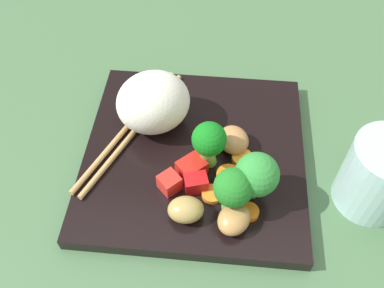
{
  "coord_description": "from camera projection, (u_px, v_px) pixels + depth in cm",
  "views": [
    {
      "loc": [
        -2.96,
        29.58,
        41.37
      ],
      "look_at": [
        0.23,
        0.59,
        3.72
      ],
      "focal_mm": 39.27,
      "sensor_mm": 36.0,
      "label": 1
    }
  ],
  "objects": [
    {
      "name": "ground_plane",
      "position": [
        194.0,
        164.0,
        0.52
      ],
      "size": [
        110.0,
        110.0,
        2.0
      ],
      "primitive_type": "cube",
      "color": "#466D45"
    },
    {
      "name": "square_plate",
      "position": [
        194.0,
        155.0,
        0.5
      ],
      "size": [
        26.14,
        26.14,
        1.72
      ],
      "primitive_type": "cube",
      "rotation": [
        0.0,
        0.0,
        0.02
      ],
      "color": "black",
      "rests_on": "ground_plane"
    },
    {
      "name": "rice_mound",
      "position": [
        153.0,
        102.0,
        0.49
      ],
      "size": [
        11.55,
        11.22,
        7.14
      ],
      "primitive_type": "ellipsoid",
      "rotation": [
        0.0,
        0.0,
        0.51
      ],
      "color": "white",
      "rests_on": "square_plate"
    },
    {
      "name": "broccoli_floret_0",
      "position": [
        257.0,
        175.0,
        0.43
      ],
      "size": [
        4.65,
        4.65,
        6.5
      ],
      "color": "#60933D",
      "rests_on": "square_plate"
    },
    {
      "name": "broccoli_floret_1",
      "position": [
        233.0,
        189.0,
        0.42
      ],
      "size": [
        4.07,
        4.07,
        6.01
      ],
      "color": "#71B351",
      "rests_on": "square_plate"
    },
    {
      "name": "broccoli_floret_2",
      "position": [
        209.0,
        141.0,
        0.45
      ],
      "size": [
        3.84,
        3.84,
        6.42
      ],
      "color": "#71BE4D",
      "rests_on": "square_plate"
    },
    {
      "name": "carrot_slice_0",
      "position": [
        212.0,
        194.0,
        0.46
      ],
      "size": [
        2.86,
        2.86,
        0.59
      ],
      "primitive_type": "cylinder",
      "rotation": [
        0.0,
        0.0,
        1.26
      ],
      "color": "orange",
      "rests_on": "square_plate"
    },
    {
      "name": "carrot_slice_1",
      "position": [
        249.0,
        212.0,
        0.44
      ],
      "size": [
        2.23,
        2.23,
        0.69
      ],
      "primitive_type": "cylinder",
      "rotation": [
        0.0,
        0.0,
        3.2
      ],
      "color": "orange",
      "rests_on": "square_plate"
    },
    {
      "name": "carrot_slice_2",
      "position": [
        229.0,
        176.0,
        0.47
      ],
      "size": [
        3.39,
        3.39,
        0.72
      ],
      "primitive_type": "cylinder",
      "rotation": [
        0.0,
        0.0,
        3.35
      ],
      "color": "orange",
      "rests_on": "square_plate"
    },
    {
      "name": "carrot_slice_3",
      "position": [
        242.0,
        158.0,
        0.48
      ],
      "size": [
        2.51,
        2.51,
        0.77
      ],
      "primitive_type": "cylinder",
      "rotation": [
        0.0,
        0.0,
        4.66
      ],
      "color": "orange",
      "rests_on": "square_plate"
    },
    {
      "name": "carrot_slice_4",
      "position": [
        247.0,
        176.0,
        0.47
      ],
      "size": [
        2.67,
        2.67,
        0.55
      ],
      "primitive_type": "cylinder",
      "rotation": [
        0.0,
        0.0,
        3.51
      ],
      "color": "orange",
      "rests_on": "square_plate"
    },
    {
      "name": "pepper_chunk_0",
      "position": [
        190.0,
        167.0,
        0.47
      ],
      "size": [
        3.81,
        3.8,
        1.8
      ],
      "primitive_type": "cube",
      "rotation": [
        0.0,
        0.0,
        3.9
      ],
      "color": "red",
      "rests_on": "square_plate"
    },
    {
      "name": "pepper_chunk_1",
      "position": [
        196.0,
        183.0,
        0.46
      ],
      "size": [
        2.95,
        2.5,
        1.95
      ],
      "primitive_type": "cube",
      "rotation": [
        0.0,
        0.0,
        0.31
      ],
      "color": "red",
      "rests_on": "square_plate"
    },
    {
      "name": "pepper_chunk_2",
      "position": [
        169.0,
        183.0,
        0.46
      ],
      "size": [
        2.94,
        2.94,
        1.99
      ],
      "primitive_type": "cube",
      "rotation": [
        0.0,
        0.0,
        0.78
      ],
      "color": "red",
      "rests_on": "square_plate"
    },
    {
      "name": "chicken_piece_0",
      "position": [
        234.0,
        219.0,
        0.43
      ],
      "size": [
        4.65,
        4.89,
        2.32
      ],
      "primitive_type": "ellipsoid",
      "rotation": [
        0.0,
        0.0,
        1.05
      ],
      "color": "#BB874B",
      "rests_on": "square_plate"
    },
    {
      "name": "chicken_piece_1",
      "position": [
        190.0,
        210.0,
        0.43
      ],
      "size": [
        4.15,
        3.5,
        2.44
      ],
      "primitive_type": "ellipsoid",
      "rotation": [
        0.0,
        0.0,
        3.27
      ],
      "color": "tan",
      "rests_on": "square_plate"
    },
    {
      "name": "chicken_piece_2",
      "position": [
        206.0,
        142.0,
        0.49
      ],
      "size": [
        4.21,
        4.31,
        2.06
      ],
      "primitive_type": "ellipsoid",
      "rotation": [
        0.0,
        0.0,
        1.1
      ],
      "color": "tan",
      "rests_on": "square_plate"
    },
    {
      "name": "chicken_piece_3",
      "position": [
        233.0,
        140.0,
        0.49
      ],
      "size": [
        4.87,
        5.1,
        2.58
      ],
      "primitive_type": "ellipsoid",
      "rotation": [
        0.0,
        0.0,
        2.02
      ],
      "color": "#B9804B",
      "rests_on": "square_plate"
    },
    {
      "name": "chopstick_pair",
      "position": [
        131.0,
        129.0,
        0.51
      ],
      "size": [
        9.98,
        20.61,
        0.65
      ],
      "rotation": [
        0.0,
        0.0,
        7.46
      ],
      "color": "tan",
      "rests_on": "square_plate"
    },
    {
      "name": "drinking_glass",
      "position": [
        379.0,
        176.0,
        0.44
      ],
      "size": [
        7.77,
        7.77,
        8.77
      ],
      "primitive_type": "cylinder",
      "color": "silver",
      "rests_on": "ground_plane"
    }
  ]
}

